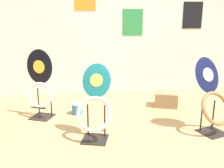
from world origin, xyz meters
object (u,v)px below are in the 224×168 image
at_px(toilet_seat_display_navy_moon, 213,98).
at_px(paint_can, 77,108).
at_px(storage_box, 166,99).
at_px(toilet_seat_display_jazz_black, 40,86).
at_px(toilet_seat_display_teal_sax, 95,107).

height_order(toilet_seat_display_navy_moon, paint_can, toilet_seat_display_navy_moon).
bearing_deg(storage_box, toilet_seat_display_jazz_black, -172.93).
bearing_deg(toilet_seat_display_jazz_black, storage_box, 7.07).
relative_size(toilet_seat_display_teal_sax, paint_can, 5.39).
xyz_separation_m(toilet_seat_display_jazz_black, toilet_seat_display_teal_sax, (0.70, -0.73, -0.07)).
relative_size(toilet_seat_display_navy_moon, storage_box, 2.18).
xyz_separation_m(toilet_seat_display_teal_sax, storage_box, (1.15, 0.96, -0.27)).
height_order(toilet_seat_display_jazz_black, storage_box, toilet_seat_display_jazz_black).
height_order(toilet_seat_display_jazz_black, toilet_seat_display_teal_sax, toilet_seat_display_jazz_black).
distance_m(toilet_seat_display_jazz_black, toilet_seat_display_teal_sax, 1.01).
bearing_deg(toilet_seat_display_navy_moon, paint_can, 153.95).
relative_size(toilet_seat_display_jazz_black, storage_box, 2.31).
xyz_separation_m(paint_can, storage_box, (1.37, 0.16, 0.03)).
bearing_deg(toilet_seat_display_jazz_black, toilet_seat_display_navy_moon, -18.92).
height_order(toilet_seat_display_jazz_black, paint_can, toilet_seat_display_jazz_black).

